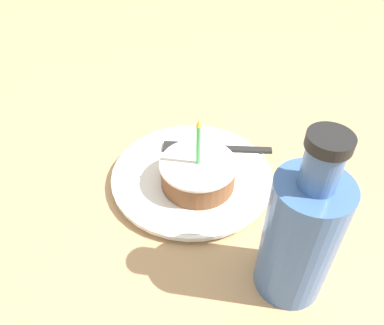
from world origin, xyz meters
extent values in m
cube|color=tan|center=(0.00, 0.00, -0.02)|extent=(2.40, 2.40, 0.04)
cylinder|color=white|center=(-0.03, -0.03, 0.01)|extent=(0.24, 0.24, 0.02)
cylinder|color=white|center=(-0.03, -0.03, 0.01)|extent=(0.25, 0.25, 0.01)
cylinder|color=brown|center=(-0.05, -0.02, 0.04)|extent=(0.11, 0.11, 0.04)
cylinder|color=silver|center=(-0.05, -0.02, 0.06)|extent=(0.11, 0.11, 0.00)
cylinder|color=#4CBF66|center=(-0.05, -0.02, 0.09)|extent=(0.01, 0.01, 0.06)
cone|color=yellow|center=(-0.05, -0.02, 0.13)|extent=(0.01, 0.01, 0.01)
cube|color=#262626|center=(-0.03, -0.11, 0.02)|extent=(0.10, 0.10, 0.00)
cube|color=#262626|center=(0.03, -0.05, 0.02)|extent=(0.05, 0.05, 0.00)
cylinder|color=#3F66A5|center=(-0.23, 0.00, 0.08)|extent=(0.08, 0.08, 0.17)
cylinder|color=#3F66A5|center=(-0.23, 0.00, 0.19)|extent=(0.04, 0.04, 0.05)
cylinder|color=black|center=(-0.23, 0.00, 0.22)|extent=(0.04, 0.04, 0.01)
camera|label=1|loc=(-0.34, 0.25, 0.42)|focal=35.00mm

